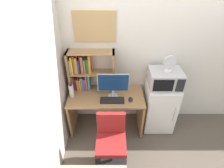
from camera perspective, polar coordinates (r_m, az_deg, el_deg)
wall_back at (r=3.16m, az=23.19°, el=8.60°), size 6.40×0.04×2.60m
wall_left at (r=1.80m, az=-26.89°, el=-14.89°), size 0.04×4.40×2.60m
desk at (r=3.09m, az=-1.87°, el=-6.77°), size 1.24×0.61×0.72m
hutch_bookshelf at (r=2.95m, az=-8.61°, el=4.08°), size 0.74×0.23×0.69m
monitor at (r=2.78m, az=0.35°, el=0.02°), size 0.49×0.17×0.43m
keyboard at (r=2.84m, az=0.01°, el=-5.20°), size 0.38×0.15×0.02m
computer_mouse at (r=2.86m, az=5.84°, el=-4.87°), size 0.07×0.11×0.04m
water_bottle at (r=2.94m, az=-12.78°, el=-2.12°), size 0.07×0.07×0.24m
mini_fridge at (r=3.26m, az=14.71°, el=-6.89°), size 0.51×0.49×0.90m
microwave at (r=2.91m, az=16.38°, el=1.72°), size 0.50×0.39×0.27m
desk_fan at (r=2.78m, az=17.80°, el=6.41°), size 0.18×0.11×0.26m
desk_chair at (r=2.73m, az=-0.35°, el=-18.34°), size 0.48×0.48×0.84m
wall_corkboard at (r=2.73m, az=-5.62°, el=17.57°), size 0.62×0.02×0.45m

